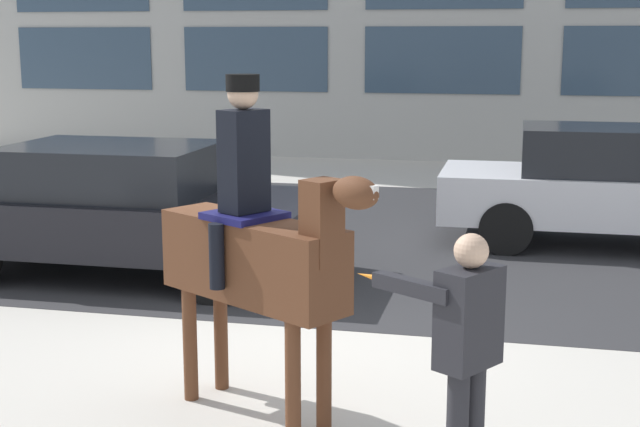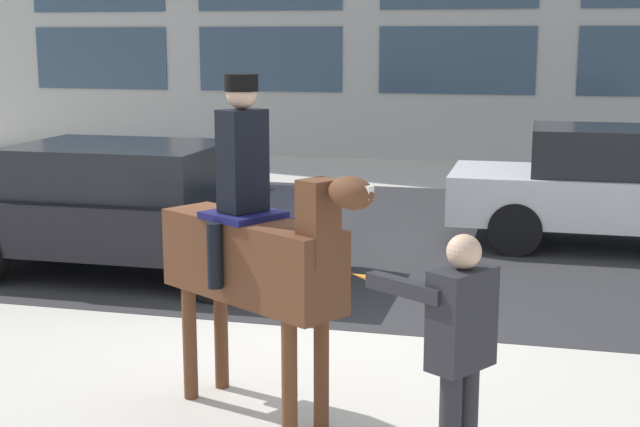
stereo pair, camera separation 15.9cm
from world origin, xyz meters
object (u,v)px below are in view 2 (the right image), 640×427
object	(u,v)px
street_car_far_lane	(629,187)
street_car_near_lane	(128,206)
mounted_horse_lead	(255,249)
pedestrian_bystander	(458,351)

from	to	relation	value
street_car_far_lane	street_car_near_lane	bearing A→B (deg)	-154.64
mounted_horse_lead	pedestrian_bystander	distance (m)	1.87
mounted_horse_lead	street_car_near_lane	xyz separation A→B (m)	(-2.76, 3.57, -0.47)
street_car_near_lane	street_car_far_lane	world-z (taller)	street_car_far_lane
pedestrian_bystander	street_car_near_lane	size ratio (longest dim) A/B	0.36
mounted_horse_lead	street_car_near_lane	world-z (taller)	mounted_horse_lead
mounted_horse_lead	pedestrian_bystander	bearing A→B (deg)	-1.84
street_car_near_lane	street_car_far_lane	bearing A→B (deg)	25.36
mounted_horse_lead	street_car_far_lane	bearing A→B (deg)	95.04
street_car_far_lane	pedestrian_bystander	bearing A→B (deg)	-102.04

